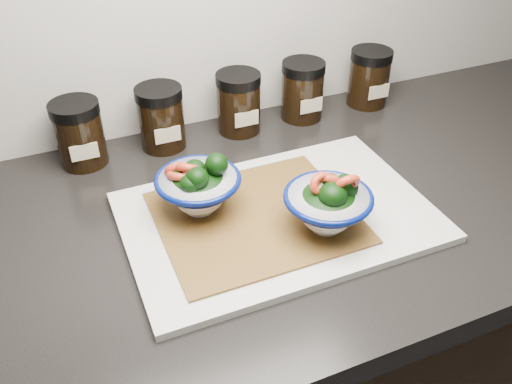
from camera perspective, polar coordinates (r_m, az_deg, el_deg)
name	(u,v)px	position (r m, az deg, el deg)	size (l,w,h in m)	color
cabinet	(294,376)	(1.20, 4.04, -18.76)	(3.43, 0.58, 0.86)	black
countertop	(306,207)	(0.87, 5.28, -1.60)	(3.50, 0.60, 0.04)	black
cutting_board	(278,217)	(0.81, 2.32, -2.60)	(0.45, 0.30, 0.01)	beige
bamboo_mat	(256,217)	(0.79, 0.00, -2.67)	(0.28, 0.24, 0.00)	brown
bowl_left	(198,187)	(0.79, -6.14, 0.55)	(0.13, 0.13, 0.09)	white
bowl_right	(328,205)	(0.76, 7.64, -1.32)	(0.13, 0.13, 0.10)	white
spice_jar_a	(79,133)	(0.95, -18.10, 5.88)	(0.08, 0.08, 0.11)	black
spice_jar_b	(161,118)	(0.97, -9.96, 7.72)	(0.08, 0.08, 0.11)	black
spice_jar_c	(239,103)	(1.01, -1.84, 9.38)	(0.08, 0.08, 0.11)	black
spice_jar_d	(302,90)	(1.06, 4.91, 10.62)	(0.08, 0.08, 0.11)	black
spice_jar_e	(369,77)	(1.13, 11.81, 11.72)	(0.08, 0.08, 0.11)	black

